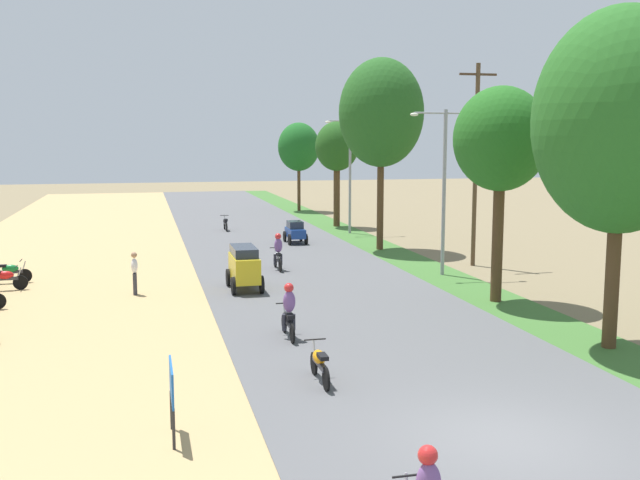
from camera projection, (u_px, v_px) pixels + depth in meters
ground_plane at (502, 442)px, 14.24m from camera, size 180.00×180.00×0.00m
road_strip at (502, 440)px, 14.24m from camera, size 9.00×140.00×0.08m
parked_motorbike_fifth at (4, 278)px, 28.21m from camera, size 1.80×0.54×0.94m
parked_motorbike_sixth at (9, 271)px, 29.64m from camera, size 1.80×0.54×0.94m
street_signboard at (172, 387)px, 14.12m from camera, size 0.06×1.30×1.50m
pedestrian_on_shoulder at (135, 271)px, 27.39m from camera, size 0.26×0.37×1.62m
median_tree_nearest at (621, 121)px, 19.70m from camera, size 4.71×4.71×9.34m
median_tree_second at (501, 141)px, 25.64m from camera, size 3.33×3.33×7.64m
median_tree_third at (381, 113)px, 37.92m from camera, size 4.41×4.41×9.97m
median_tree_fourth at (337, 148)px, 48.47m from camera, size 2.88×2.88×6.97m
median_tree_fifth at (299, 147)px, 59.27m from camera, size 3.37×3.37×7.14m
streetlamp_near at (444, 180)px, 31.03m from camera, size 3.16×0.20×7.03m
streetlamp_mid at (350, 167)px, 45.05m from camera, size 3.16×0.20×7.05m
utility_pole_near at (476, 162)px, 33.57m from camera, size 1.80×0.20×9.25m
car_van_yellow at (244, 265)px, 28.23m from camera, size 1.19×2.41×1.67m
car_hatchback_blue at (295, 231)px, 40.99m from camera, size 1.04×2.00×1.23m
motorbike_ahead_second at (320, 362)px, 17.48m from camera, size 0.54×1.80×0.94m
motorbike_ahead_third at (288, 312)px, 21.32m from camera, size 0.54×1.80×1.66m
motorbike_ahead_fourth at (278, 253)px, 32.52m from camera, size 0.54×1.80×1.66m
motorbike_ahead_fifth at (225, 223)px, 46.69m from camera, size 0.54×1.80×0.94m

